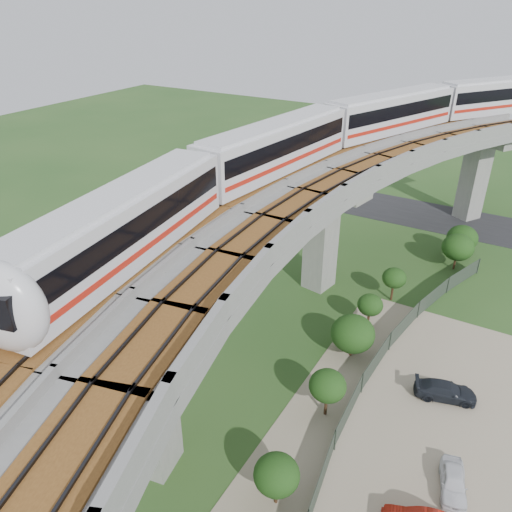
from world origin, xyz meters
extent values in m
plane|color=#294F1F|center=(0.00, 0.00, 0.00)|extent=(160.00, 160.00, 0.00)
cube|color=gray|center=(14.00, -2.00, 0.02)|extent=(18.00, 26.00, 0.04)
cube|color=#232326|center=(0.00, 30.00, 0.01)|extent=(60.00, 8.00, 0.03)
cube|color=#99968E|center=(9.12, 31.80, 4.20)|extent=(2.86, 2.93, 8.40)
cube|color=#99968E|center=(9.12, 31.80, 9.00)|extent=(7.21, 5.74, 1.20)
cube|color=#99968E|center=(0.91, 10.42, 4.20)|extent=(2.35, 2.51, 8.40)
cube|color=#99968E|center=(0.91, 10.42, 9.00)|extent=(7.31, 3.58, 1.20)
cube|color=#99968E|center=(0.91, -10.42, 4.20)|extent=(2.35, 2.51, 8.40)
cube|color=#99968E|center=(0.91, -10.42, 9.00)|extent=(7.31, 3.58, 1.20)
cube|color=gray|center=(6.19, 26.54, 10.00)|extent=(16.42, 20.91, 0.80)
cube|color=gray|center=(2.33, 28.44, 10.90)|extent=(8.66, 17.08, 1.00)
cube|color=gray|center=(10.04, 24.64, 10.90)|extent=(8.66, 17.08, 1.00)
cube|color=brown|center=(4.21, 27.51, 10.46)|extent=(10.68, 18.08, 0.12)
cube|color=black|center=(4.21, 27.51, 10.58)|extent=(9.69, 17.59, 0.12)
cube|color=brown|center=(8.16, 25.56, 10.46)|extent=(10.68, 18.08, 0.12)
cube|color=black|center=(8.16, 25.56, 10.58)|extent=(9.69, 17.59, 0.12)
cube|color=gray|center=(0.70, 9.13, 10.00)|extent=(11.77, 20.03, 0.80)
cube|color=gray|center=(-3.55, 9.78, 10.90)|extent=(3.22, 18.71, 1.00)
cube|color=gray|center=(4.95, 8.47, 10.90)|extent=(3.22, 18.71, 1.00)
cube|color=brown|center=(-1.48, 9.46, 10.46)|extent=(5.44, 19.05, 0.12)
cube|color=black|center=(-1.48, 9.46, 10.58)|extent=(4.35, 18.88, 0.12)
cube|color=brown|center=(2.87, 8.79, 10.46)|extent=(5.44, 19.05, 0.12)
cube|color=black|center=(2.87, 8.79, 10.58)|extent=(4.35, 18.88, 0.12)
cube|color=gray|center=(0.70, -9.13, 10.00)|extent=(11.77, 20.03, 0.80)
cube|color=gray|center=(-3.55, -9.78, 10.90)|extent=(3.22, 18.71, 1.00)
cube|color=gray|center=(4.95, -8.47, 10.90)|extent=(3.22, 18.71, 1.00)
cube|color=brown|center=(-1.48, -9.46, 10.46)|extent=(5.44, 19.05, 0.12)
cube|color=black|center=(-1.48, -9.46, 10.58)|extent=(4.35, 18.88, 0.12)
cube|color=brown|center=(2.87, -8.79, 10.46)|extent=(5.44, 19.05, 0.12)
cube|color=black|center=(2.87, -8.79, 10.58)|extent=(4.35, 18.88, 0.12)
cube|color=silver|center=(-1.65, -8.22, 12.24)|extent=(4.66, 15.23, 3.20)
cube|color=silver|center=(-1.65, -8.22, 13.94)|extent=(4.03, 14.41, 0.22)
cube|color=black|center=(-1.65, -8.22, 12.69)|extent=(4.64, 14.64, 1.15)
cube|color=red|center=(-1.65, -8.22, 11.49)|extent=(4.64, 14.64, 0.30)
cube|color=black|center=(-1.65, -8.22, 10.78)|extent=(3.57, 12.89, 0.28)
cube|color=silver|center=(-1.77, 7.33, 12.24)|extent=(4.45, 15.21, 3.20)
cube|color=silver|center=(-1.77, 7.33, 13.94)|extent=(3.83, 14.41, 0.22)
cube|color=black|center=(-1.77, 7.33, 12.69)|extent=(4.44, 14.62, 1.15)
cube|color=red|center=(-1.77, 7.33, 11.49)|extent=(4.44, 14.62, 0.30)
cube|color=black|center=(-1.77, 7.33, 10.78)|extent=(3.39, 12.89, 0.28)
cube|color=silver|center=(1.99, 22.43, 12.24)|extent=(7.93, 14.96, 3.20)
cube|color=silver|center=(1.99, 22.43, 13.94)|extent=(7.15, 14.07, 0.22)
cube|color=black|center=(1.99, 22.43, 12.69)|extent=(7.77, 14.43, 1.15)
cube|color=red|center=(1.99, 22.43, 11.49)|extent=(7.77, 14.43, 0.30)
cube|color=black|center=(1.99, 22.43, 10.78)|extent=(6.37, 12.58, 0.28)
cube|color=silver|center=(9.37, 36.13, 12.24)|extent=(10.91, 13.78, 3.20)
cube|color=silver|center=(9.37, 36.13, 13.94)|extent=(10.04, 12.85, 0.22)
cube|color=black|center=(9.37, 36.13, 12.69)|extent=(10.61, 13.32, 1.15)
cube|color=red|center=(9.37, 36.13, 11.49)|extent=(10.61, 13.32, 0.30)
cube|color=black|center=(9.37, 36.13, 10.78)|extent=(8.95, 11.48, 0.28)
ellipsoid|color=silver|center=(-0.28, -15.35, 12.39)|extent=(3.67, 2.58, 3.64)
cylinder|color=#2D382D|center=(12.25, 19.29, 0.75)|extent=(0.08, 0.08, 1.50)
cube|color=#2D382D|center=(11.38, 16.98, 0.75)|extent=(1.69, 4.77, 1.40)
cylinder|color=#2D382D|center=(10.62, 14.63, 0.75)|extent=(0.08, 0.08, 1.50)
cube|color=#2D382D|center=(9.98, 12.24, 0.75)|extent=(1.23, 4.91, 1.40)
cylinder|color=#2D382D|center=(9.45, 9.83, 0.75)|extent=(0.08, 0.08, 1.50)
cube|color=#2D382D|center=(9.03, 7.39, 0.75)|extent=(0.75, 4.99, 1.40)
cylinder|color=#2D382D|center=(8.74, 4.94, 0.75)|extent=(0.08, 0.08, 1.50)
cube|color=#2D382D|center=(8.56, 2.47, 0.75)|extent=(0.27, 5.04, 1.40)
cylinder|color=#2D382D|center=(8.50, 0.00, 0.75)|extent=(0.08, 0.08, 1.50)
cube|color=#2D382D|center=(8.56, -2.47, 0.75)|extent=(0.27, 5.04, 1.40)
cylinder|color=#2D382D|center=(8.74, -4.94, 0.75)|extent=(0.08, 0.08, 1.50)
cube|color=#2D382D|center=(9.03, -7.39, 0.75)|extent=(0.75, 4.99, 1.40)
cylinder|color=#382314|center=(10.23, 21.62, 0.58)|extent=(0.18, 0.18, 1.17)
ellipsoid|color=#143410|center=(10.23, 21.62, 2.00)|extent=(2.78, 2.78, 2.36)
cylinder|color=#382314|center=(10.29, 19.09, 0.68)|extent=(0.18, 0.18, 1.37)
ellipsoid|color=#143410|center=(10.29, 19.09, 2.19)|extent=(2.75, 2.75, 2.33)
cylinder|color=#382314|center=(6.95, 11.29, 0.75)|extent=(0.18, 0.18, 1.49)
ellipsoid|color=#143410|center=(6.95, 11.29, 2.06)|extent=(1.89, 1.89, 1.61)
cylinder|color=#382314|center=(6.54, 6.75, 0.72)|extent=(0.18, 0.18, 1.43)
ellipsoid|color=#143410|center=(6.54, 6.75, 1.99)|extent=(1.86, 1.86, 1.58)
cylinder|color=#382314|center=(6.61, 3.07, 0.48)|extent=(0.18, 0.18, 0.96)
ellipsoid|color=#143410|center=(6.61, 3.07, 1.85)|extent=(2.96, 2.96, 2.52)
cylinder|color=#382314|center=(7.26, -2.78, 0.79)|extent=(0.18, 0.18, 1.58)
ellipsoid|color=#143410|center=(7.26, -2.78, 2.23)|extent=(2.17, 2.17, 1.85)
cylinder|color=#382314|center=(7.46, -9.29, 0.66)|extent=(0.18, 0.18, 1.32)
ellipsoid|color=#143410|center=(7.46, -9.29, 1.99)|extent=(2.23, 2.23, 1.90)
imported|color=silver|center=(14.75, -4.23, 0.56)|extent=(1.94, 3.27, 1.04)
imported|color=black|center=(13.03, 2.15, 0.57)|extent=(3.95, 2.49, 1.07)
camera|label=1|loc=(14.60, -23.44, 22.19)|focal=35.00mm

